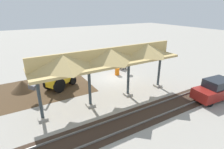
{
  "coord_description": "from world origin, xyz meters",
  "views": [
    {
      "loc": [
        10.17,
        16.79,
        7.98
      ],
      "look_at": [
        1.79,
        2.48,
        1.6
      ],
      "focal_mm": 28.0,
      "sensor_mm": 36.0,
      "label": 1
    }
  ],
  "objects_px": {
    "traffic_barrel": "(117,71)",
    "backhoe": "(59,76)",
    "distant_parked_car": "(215,90)",
    "stop_sign": "(125,61)",
    "concrete_pipe": "(123,65)"
  },
  "relations": [
    {
      "from": "backhoe",
      "to": "traffic_barrel",
      "type": "bearing_deg",
      "value": -178.95
    },
    {
      "from": "backhoe",
      "to": "concrete_pipe",
      "type": "xyz_separation_m",
      "value": [
        -9.09,
        -1.74,
        -0.76
      ]
    },
    {
      "from": "concrete_pipe",
      "to": "distant_parked_car",
      "type": "distance_m",
      "value": 11.74
    },
    {
      "from": "distant_parked_car",
      "to": "traffic_barrel",
      "type": "distance_m",
      "value": 10.8
    },
    {
      "from": "stop_sign",
      "to": "backhoe",
      "type": "distance_m",
      "value": 8.62
    },
    {
      "from": "stop_sign",
      "to": "concrete_pipe",
      "type": "distance_m",
      "value": 1.65
    },
    {
      "from": "backhoe",
      "to": "distant_parked_car",
      "type": "height_order",
      "value": "backhoe"
    },
    {
      "from": "distant_parked_car",
      "to": "stop_sign",
      "type": "bearing_deg",
      "value": -73.96
    },
    {
      "from": "stop_sign",
      "to": "concrete_pipe",
      "type": "height_order",
      "value": "stop_sign"
    },
    {
      "from": "concrete_pipe",
      "to": "traffic_barrel",
      "type": "xyz_separation_m",
      "value": [
        1.91,
        1.61,
        -0.06
      ]
    },
    {
      "from": "distant_parked_car",
      "to": "concrete_pipe",
      "type": "bearing_deg",
      "value": -77.87
    },
    {
      "from": "stop_sign",
      "to": "distant_parked_car",
      "type": "distance_m",
      "value": 10.72
    },
    {
      "from": "stop_sign",
      "to": "concrete_pipe",
      "type": "bearing_deg",
      "value": -112.79
    },
    {
      "from": "stop_sign",
      "to": "backhoe",
      "type": "relative_size",
      "value": 0.43
    },
    {
      "from": "traffic_barrel",
      "to": "backhoe",
      "type": "bearing_deg",
      "value": 1.05
    }
  ]
}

